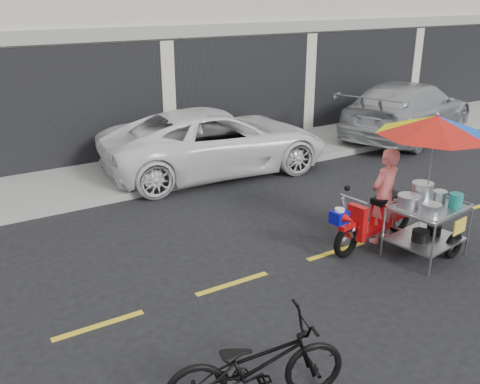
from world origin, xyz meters
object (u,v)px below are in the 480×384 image
silver_pickup (408,109)px  near_bicycle (256,365)px  food_vendor_rig (415,165)px  white_pickup (216,141)px

silver_pickup → near_bicycle: (-9.80, -6.86, -0.30)m
near_bicycle → food_vendor_rig: food_vendor_rig is taller
white_pickup → food_vendor_rig: 5.32m
silver_pickup → food_vendor_rig: (-5.72, -5.17, 0.67)m
white_pickup → food_vendor_rig: (0.66, -5.23, 0.72)m
food_vendor_rig → silver_pickup: bearing=34.0°
white_pickup → near_bicycle: 7.72m
near_bicycle → food_vendor_rig: 4.52m
white_pickup → silver_pickup: silver_pickup is taller
near_bicycle → white_pickup: bearing=-10.6°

